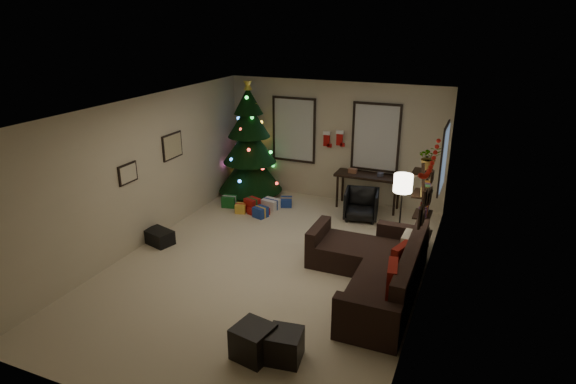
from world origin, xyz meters
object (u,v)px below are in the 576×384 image
object	(u,v)px
bookshelf	(424,208)
sofa	(377,271)
desk_chair	(361,204)
desk	(368,179)
christmas_tree	(250,148)

from	to	relation	value
bookshelf	sofa	bearing A→B (deg)	-106.79
bookshelf	desk_chair	bearing A→B (deg)	143.00
desk	sofa	bearing A→B (deg)	-73.58
sofa	desk	size ratio (longest dim) A/B	1.90
sofa	desk_chair	world-z (taller)	sofa
desk_chair	bookshelf	size ratio (longest dim) A/B	0.37
sofa	desk	world-z (taller)	sofa
christmas_tree	desk	size ratio (longest dim) A/B	1.93
christmas_tree	bookshelf	xyz separation A→B (m)	(4.14, -1.41, -0.31)
sofa	desk	xyz separation A→B (m)	(-0.94, 3.20, 0.40)
sofa	desk	distance (m)	3.36
bookshelf	desk	bearing A→B (deg)	129.80
christmas_tree	sofa	size ratio (longest dim) A/B	1.02
sofa	bookshelf	size ratio (longest dim) A/B	1.58
desk	desk_chair	bearing A→B (deg)	-87.22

